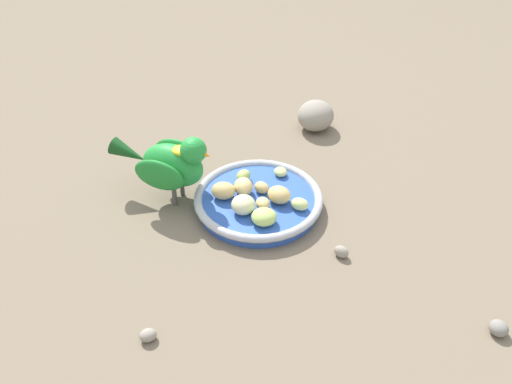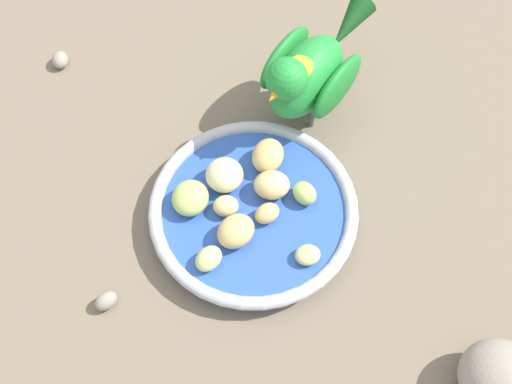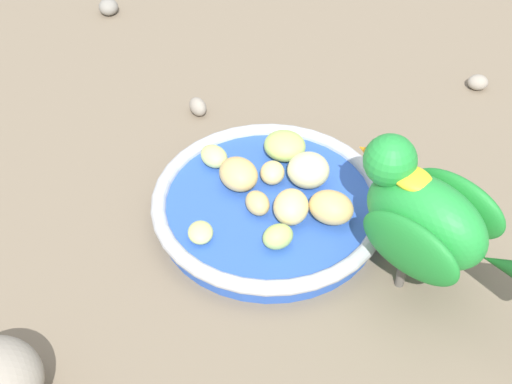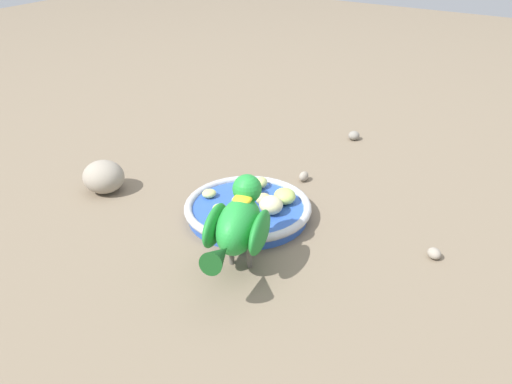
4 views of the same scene
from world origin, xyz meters
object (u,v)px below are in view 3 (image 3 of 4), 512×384
at_px(apple_piece_1, 258,203).
at_px(apple_piece_2, 278,237).
at_px(apple_piece_7, 275,172).
at_px(pebble_1, 109,7).
at_px(apple_piece_6, 331,207).
at_px(apple_piece_9, 291,207).
at_px(apple_piece_3, 214,156).
at_px(parrot, 430,218).
at_px(pebble_0, 478,82).
at_px(apple_piece_4, 285,146).
at_px(pebble_2, 196,107).
at_px(apple_piece_5, 308,170).
at_px(apple_piece_8, 200,232).
at_px(feeding_bowl, 269,206).
at_px(apple_piece_0, 238,174).

relative_size(apple_piece_1, apple_piece_2, 0.97).
relative_size(apple_piece_7, pebble_1, 1.02).
relative_size(apple_piece_6, apple_piece_7, 1.53).
height_order(apple_piece_1, apple_piece_9, apple_piece_9).
xyz_separation_m(apple_piece_3, parrot, (0.08, -0.19, 0.04)).
bearing_deg(pebble_0, apple_piece_7, -174.39).
distance_m(apple_piece_4, apple_piece_7, 0.03).
bearing_deg(pebble_2, parrot, -80.00).
height_order(apple_piece_4, apple_piece_5, apple_piece_5).
relative_size(apple_piece_2, apple_piece_8, 1.08).
bearing_deg(apple_piece_8, apple_piece_7, 17.62).
xyz_separation_m(feeding_bowl, apple_piece_0, (-0.01, 0.03, 0.02)).
distance_m(feeding_bowl, apple_piece_8, 0.07).
bearing_deg(apple_piece_0, apple_piece_5, -27.64).
distance_m(apple_piece_1, apple_piece_6, 0.06).
bearing_deg(apple_piece_9, apple_piece_0, 106.43).
height_order(apple_piece_3, apple_piece_7, same).
relative_size(feeding_bowl, apple_piece_4, 5.35).
distance_m(apple_piece_6, apple_piece_8, 0.11).
xyz_separation_m(apple_piece_0, apple_piece_3, (-0.00, 0.04, -0.00)).
xyz_separation_m(feeding_bowl, apple_piece_6, (0.03, -0.05, 0.02)).
height_order(apple_piece_4, apple_piece_8, apple_piece_4).
xyz_separation_m(apple_piece_8, parrot, (0.14, -0.12, 0.05)).
height_order(apple_piece_1, pebble_0, apple_piece_1).
xyz_separation_m(apple_piece_5, apple_piece_9, (-0.04, -0.03, -0.00)).
xyz_separation_m(apple_piece_4, pebble_1, (-0.03, 0.35, -0.02)).
relative_size(parrot, pebble_2, 7.95).
distance_m(apple_piece_1, pebble_2, 0.17).
bearing_deg(apple_piece_3, feeding_bowl, -75.50).
relative_size(apple_piece_0, apple_piece_5, 1.01).
bearing_deg(feeding_bowl, apple_piece_2, -114.60).
bearing_deg(apple_piece_6, pebble_2, 95.01).
bearing_deg(parrot, pebble_1, -10.57).
bearing_deg(pebble_0, pebble_2, 157.29).
xyz_separation_m(apple_piece_1, pebble_2, (0.03, 0.17, -0.02)).
bearing_deg(feeding_bowl, apple_piece_4, 45.14).
xyz_separation_m(feeding_bowl, apple_piece_9, (0.00, -0.03, 0.02)).
height_order(apple_piece_5, pebble_2, apple_piece_5).
bearing_deg(feeding_bowl, pebble_1, 87.45).
bearing_deg(apple_piece_5, apple_piece_6, -100.91).
distance_m(apple_piece_6, pebble_0, 0.28).
bearing_deg(apple_piece_2, feeding_bowl, 65.40).
distance_m(apple_piece_4, pebble_2, 0.13).
relative_size(apple_piece_1, parrot, 0.14).
bearing_deg(apple_piece_3, apple_piece_6, -65.93).
distance_m(parrot, pebble_2, 0.30).
relative_size(feeding_bowl, apple_piece_8, 8.49).
relative_size(apple_piece_1, pebble_0, 1.17).
distance_m(apple_piece_2, pebble_1, 0.45).
bearing_deg(apple_piece_3, apple_piece_8, -125.94).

